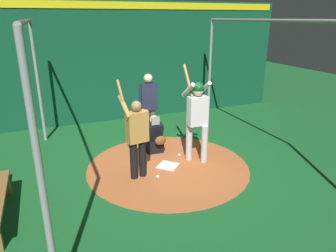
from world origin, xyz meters
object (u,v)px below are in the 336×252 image
object	(u,v)px
baseball_2	(179,155)
home_plate	(168,166)
umpire	(149,104)
baseball_0	(158,177)
catcher	(154,138)
visitor	(137,134)
batter	(197,114)
baseball_1	(146,148)

from	to	relation	value
baseball_2	home_plate	bearing A→B (deg)	-50.06
umpire	baseball_0	xyz separation A→B (m)	(2.01, -0.50, -0.98)
umpire	baseball_2	size ratio (longest dim) A/B	24.49
catcher	visitor	size ratio (longest dim) A/B	0.47
batter	baseball_2	world-z (taller)	batter
umpire	baseball_1	size ratio (longest dim) A/B	24.49
catcher	visitor	world-z (taller)	visitor
home_plate	batter	bearing A→B (deg)	94.04
batter	baseball_2	distance (m)	1.16
catcher	visitor	bearing A→B (deg)	-34.68
batter	baseball_0	xyz separation A→B (m)	(0.50, -1.12, -1.08)
catcher	umpire	size ratio (longest dim) A/B	0.52
umpire	batter	bearing A→B (deg)	22.53
umpire	baseball_2	distance (m)	1.59
visitor	baseball_0	distance (m)	0.99
batter	baseball_1	distance (m)	1.73
baseball_1	home_plate	bearing A→B (deg)	9.09
home_plate	catcher	xyz separation A→B (m)	(-0.86, -0.01, 0.36)
batter	baseball_1	bearing A→B (deg)	-138.95
umpire	baseball_1	xyz separation A→B (m)	(0.49, -0.26, -0.98)
baseball_2	visitor	bearing A→B (deg)	-64.10
visitor	baseball_1	xyz separation A→B (m)	(-1.28, 0.58, -0.90)
baseball_0	baseball_2	xyz separation A→B (m)	(-0.81, 0.84, 0.00)
home_plate	baseball_1	distance (m)	1.08
batter	baseball_0	distance (m)	1.64
batter	umpire	size ratio (longest dim) A/B	1.19
baseball_0	baseball_2	bearing A→B (deg)	133.95
baseball_0	baseball_1	bearing A→B (deg)	171.16
visitor	umpire	bearing A→B (deg)	144.62
baseball_2	batter	bearing A→B (deg)	41.85
home_plate	baseball_1	world-z (taller)	baseball_1
batter	baseball_0	world-z (taller)	batter
baseball_0	baseball_1	distance (m)	1.54
batter	catcher	bearing A→B (deg)	-138.16
home_plate	baseball_2	distance (m)	0.57
batter	baseball_1	world-z (taller)	batter
visitor	baseball_0	size ratio (longest dim) A/B	27.07
batter	baseball_1	size ratio (longest dim) A/B	29.25
visitor	baseball_1	size ratio (longest dim) A/B	27.07
baseball_0	baseball_1	world-z (taller)	same
umpire	baseball_2	xyz separation A→B (m)	(1.20, 0.35, -0.98)
catcher	baseball_2	distance (m)	0.74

